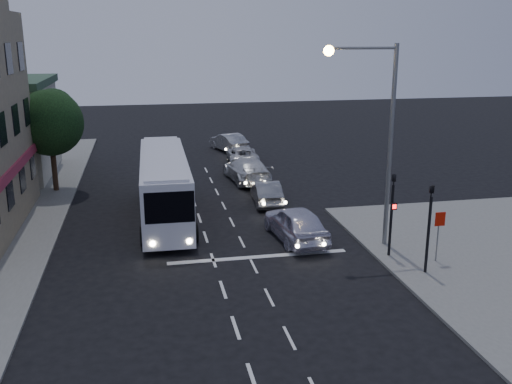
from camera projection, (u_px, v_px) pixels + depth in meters
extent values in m
plane|color=black|center=(220.00, 279.00, 22.86)|extent=(120.00, 120.00, 0.00)
cube|color=silver|center=(253.00, 379.00, 16.24)|extent=(0.12, 1.60, 0.01)
cube|color=silver|center=(236.00, 327.00, 19.08)|extent=(0.12, 1.60, 0.01)
cube|color=silver|center=(223.00, 289.00, 21.91)|extent=(0.12, 1.60, 0.01)
cube|color=silver|center=(213.00, 260.00, 24.75)|extent=(0.12, 1.60, 0.01)
cube|color=silver|center=(206.00, 237.00, 27.58)|extent=(0.12, 1.60, 0.01)
cube|color=silver|center=(199.00, 218.00, 30.41)|extent=(0.12, 1.60, 0.01)
cube|color=silver|center=(194.00, 202.00, 33.25)|extent=(0.12, 1.60, 0.01)
cube|color=silver|center=(190.00, 189.00, 36.08)|extent=(0.12, 1.60, 0.01)
cube|color=silver|center=(186.00, 178.00, 38.92)|extent=(0.12, 1.60, 0.01)
cube|color=silver|center=(289.00, 338.00, 18.43)|extent=(0.10, 1.50, 0.01)
cube|color=silver|center=(269.00, 297.00, 21.27)|extent=(0.10, 1.50, 0.01)
cube|color=silver|center=(254.00, 266.00, 24.10)|extent=(0.10, 1.50, 0.01)
cube|color=silver|center=(242.00, 242.00, 26.94)|extent=(0.10, 1.50, 0.01)
cube|color=silver|center=(232.00, 222.00, 29.77)|extent=(0.10, 1.50, 0.01)
cube|color=silver|center=(224.00, 206.00, 32.61)|extent=(0.10, 1.50, 0.01)
cube|color=silver|center=(217.00, 192.00, 35.44)|extent=(0.10, 1.50, 0.01)
cube|color=silver|center=(211.00, 180.00, 38.27)|extent=(0.10, 1.50, 0.01)
cube|color=silver|center=(206.00, 170.00, 41.11)|extent=(0.10, 1.50, 0.01)
cube|color=silver|center=(258.00, 257.00, 25.12)|extent=(8.00, 0.35, 0.01)
cube|color=silver|center=(164.00, 185.00, 29.90)|extent=(2.48, 11.25, 2.99)
cube|color=silver|center=(163.00, 156.00, 29.48)|extent=(2.10, 10.87, 0.17)
cube|color=black|center=(170.00, 207.00, 24.51)|extent=(2.15, 0.14, 1.40)
cube|color=black|center=(186.00, 171.00, 30.40)|extent=(0.15, 9.35, 0.84)
cube|color=black|center=(141.00, 173.00, 29.95)|extent=(0.15, 9.35, 0.84)
cube|color=maroon|center=(186.00, 187.00, 31.12)|extent=(0.09, 5.14, 1.31)
cube|color=maroon|center=(142.00, 190.00, 30.67)|extent=(0.09, 5.14, 1.31)
cylinder|color=black|center=(144.00, 236.00, 26.33)|extent=(0.34, 0.94, 0.94)
cylinder|color=black|center=(194.00, 233.00, 26.77)|extent=(0.34, 0.94, 0.94)
cylinder|color=black|center=(143.00, 199.00, 32.25)|extent=(0.34, 0.94, 0.94)
cylinder|color=black|center=(184.00, 197.00, 32.69)|extent=(0.34, 0.94, 0.94)
cylinder|color=black|center=(143.00, 192.00, 33.75)|extent=(0.34, 0.94, 0.94)
cylinder|color=black|center=(182.00, 190.00, 34.19)|extent=(0.34, 0.94, 0.94)
cylinder|color=#FFF2CC|center=(153.00, 244.00, 24.73)|extent=(0.24, 0.05, 0.24)
cylinder|color=#FFF2CC|center=(189.00, 241.00, 25.03)|extent=(0.24, 0.05, 0.24)
imported|color=silver|center=(296.00, 223.00, 27.01)|extent=(2.42, 5.03, 1.66)
imported|color=gray|center=(266.00, 192.00, 32.86)|extent=(1.74, 4.22, 1.36)
imported|color=silver|center=(247.00, 170.00, 37.75)|extent=(2.80, 5.69, 1.59)
imported|color=#BDBDBD|center=(243.00, 155.00, 42.91)|extent=(2.58, 4.92, 1.32)
imported|color=#B3B3B3|center=(229.00, 142.00, 47.59)|extent=(2.89, 4.85, 1.51)
cylinder|color=black|center=(391.00, 220.00, 24.58)|extent=(0.12, 0.12, 3.20)
imported|color=black|center=(394.00, 174.00, 24.03)|extent=(0.15, 0.18, 0.90)
cube|color=black|center=(394.00, 206.00, 24.22)|extent=(0.25, 0.12, 0.30)
cube|color=#FF0C0C|center=(394.00, 207.00, 24.16)|extent=(0.16, 0.02, 0.18)
cylinder|color=black|center=(428.00, 235.00, 22.82)|extent=(0.12, 0.12, 3.20)
imported|color=black|center=(432.00, 185.00, 22.27)|extent=(0.18, 0.15, 0.90)
cylinder|color=slate|center=(437.00, 239.00, 24.12)|extent=(0.06, 0.06, 2.00)
cube|color=#B61001|center=(440.00, 219.00, 23.81)|extent=(0.45, 0.03, 0.60)
cylinder|color=slate|center=(390.00, 148.00, 25.20)|extent=(0.20, 0.20, 9.00)
cylinder|color=slate|center=(363.00, 48.00, 23.77)|extent=(3.00, 0.12, 0.12)
sphere|color=#FFBF59|center=(329.00, 51.00, 23.51)|extent=(0.44, 0.44, 0.44)
cube|color=#A82C47|center=(15.00, 169.00, 27.90)|extent=(0.15, 12.00, 0.50)
cube|color=black|center=(10.00, 192.00, 26.69)|extent=(0.06, 1.30, 1.50)
cube|color=black|center=(22.00, 177.00, 29.52)|extent=(0.06, 1.30, 1.50)
cube|color=black|center=(32.00, 165.00, 32.36)|extent=(0.06, 1.30, 1.50)
cube|color=black|center=(2.00, 129.00, 25.88)|extent=(0.06, 1.30, 1.50)
cube|color=black|center=(16.00, 120.00, 28.72)|extent=(0.06, 1.30, 1.50)
cube|color=black|center=(27.00, 112.00, 31.55)|extent=(0.06, 1.30, 1.50)
cube|color=black|center=(9.00, 59.00, 27.91)|extent=(0.06, 1.30, 1.50)
cube|color=black|center=(21.00, 56.00, 30.75)|extent=(0.06, 1.30, 1.50)
cylinder|color=black|center=(54.00, 168.00, 35.08)|extent=(0.32, 0.32, 2.80)
sphere|color=black|center=(50.00, 123.00, 34.33)|extent=(4.00, 4.00, 4.00)
sphere|color=#214F1D|center=(54.00, 110.00, 34.75)|extent=(2.60, 2.60, 2.60)
sphere|color=black|center=(42.00, 118.00, 33.60)|extent=(2.40, 2.40, 2.40)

